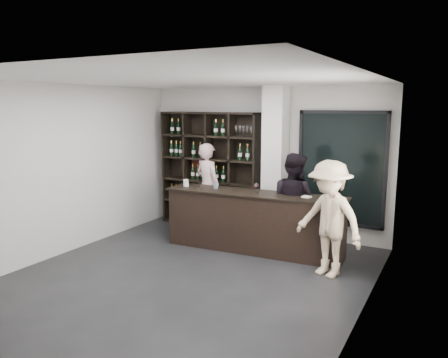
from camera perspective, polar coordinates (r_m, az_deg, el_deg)
The scene contains 12 objects.
floor at distance 6.74m, azimuth -4.53°, elevation -12.62°, with size 5.00×5.50×0.01m, color black.
wine_shelf at distance 9.12m, azimuth -1.91°, elevation 1.18°, with size 2.20×0.35×2.40m, color black, non-canonical shape.
structural_column at distance 8.34m, azimuth 6.67°, elevation 2.06°, with size 0.40×0.40×2.90m, color silver.
glass_panel at distance 8.20m, azimuth 15.04°, elevation 1.30°, with size 1.60×0.08×2.10m.
tasting_counter at distance 7.68m, azimuth 3.92°, elevation -5.59°, with size 3.19×0.66×1.05m.
taster_pink at distance 9.00m, azimuth -2.11°, elevation -0.94°, with size 0.65×0.43×1.78m, color beige.
taster_black at distance 7.67m, azimuth 9.01°, elevation -3.09°, with size 0.84×0.66×1.74m, color black.
customer at distance 6.68m, azimuth 13.56°, elevation -5.09°, with size 1.13×0.65×1.75m, color tan.
wine_glass at distance 7.52m, azimuth 4.21°, elevation -1.09°, with size 0.08×0.08×0.19m, color white, non-canonical shape.
spit_cup at distance 7.89m, azimuth -1.08°, elevation -0.84°, with size 0.09×0.09×0.12m, color #A2B8C1.
napkin_stack at distance 7.27m, azimuth 10.74°, elevation -2.30°, with size 0.13×0.13×0.02m, color white.
card_stand at distance 8.12m, azimuth -4.99°, elevation -0.52°, with size 0.09×0.04×0.13m, color white.
Camera 1 is at (3.43, -5.21, 2.55)m, focal length 35.00 mm.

